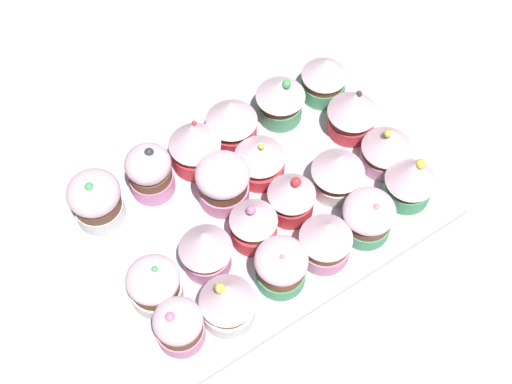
{
  "coord_description": "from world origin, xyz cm",
  "views": [
    {
      "loc": [
        -22.36,
        -34.02,
        74.75
      ],
      "look_at": [
        0.0,
        0.0,
        4.2
      ],
      "focal_mm": 49.13,
      "sensor_mm": 36.0,
      "label": 1
    }
  ],
  "objects": [
    {
      "name": "cupcake_14",
      "position": [
        16.08,
        2.66,
        4.96
      ],
      "size": [
        6.35,
        6.35,
        7.44
      ],
      "color": "#D1333D",
      "rests_on": "baking_tray"
    },
    {
      "name": "cupcake_9",
      "position": [
        2.99,
        -2.91,
        5.03
      ],
      "size": [
        5.64,
        5.64,
        7.82
      ],
      "color": "#D1333D",
      "rests_on": "baking_tray"
    },
    {
      "name": "cupcake_15",
      "position": [
        -16.11,
        8.95,
        4.88
      ],
      "size": [
        6.14,
        6.14,
        7.55
      ],
      "color": "white",
      "rests_on": "baking_tray"
    },
    {
      "name": "cupcake_19",
      "position": [
        9.83,
        9.37,
        4.86
      ],
      "size": [
        6.25,
        6.25,
        7.31
      ],
      "color": "#4C9E6B",
      "rests_on": "baking_tray"
    },
    {
      "name": "cupcake_8",
      "position": [
        -2.59,
        -3.43,
        4.95
      ],
      "size": [
        5.51,
        5.51,
        7.73
      ],
      "color": "#D1333D",
      "rests_on": "baking_tray"
    },
    {
      "name": "cupcake_10",
      "position": [
        9.35,
        -3.27,
        4.8
      ],
      "size": [
        6.32,
        6.32,
        6.92
      ],
      "color": "white",
      "rests_on": "baking_tray"
    },
    {
      "name": "cupcake_16",
      "position": [
        -9.13,
        8.82,
        4.9
      ],
      "size": [
        5.43,
        5.43,
        7.67
      ],
      "color": "pink",
      "rests_on": "baking_tray"
    },
    {
      "name": "cupcake_3",
      "position": [
        3.0,
        -9.57,
        4.74
      ],
      "size": [
        6.04,
        6.04,
        7.04
      ],
      "color": "pink",
      "rests_on": "baking_tray"
    },
    {
      "name": "cupcake_18",
      "position": [
        2.85,
        9.78,
        4.91
      ],
      "size": [
        6.4,
        6.4,
        7.26
      ],
      "color": "#D1333D",
      "rests_on": "baking_tray"
    },
    {
      "name": "cupcake_7",
      "position": [
        -8.87,
        -3.43,
        5.26
      ],
      "size": [
        5.99,
        5.99,
        7.77
      ],
      "color": "pink",
      "rests_on": "baking_tray"
    },
    {
      "name": "ground_plane",
      "position": [
        0.0,
        0.0,
        -1.5
      ],
      "size": [
        180.0,
        180.0,
        3.0
      ],
      "primitive_type": "cube",
      "color": "beige"
    },
    {
      "name": "baking_tray",
      "position": [
        0.0,
        0.0,
        0.6
      ],
      "size": [
        41.72,
        29.09,
        1.2
      ],
      "color": "silver",
      "rests_on": "ground_plane"
    },
    {
      "name": "cupcake_2",
      "position": [
        -2.95,
        -9.46,
        4.55
      ],
      "size": [
        5.9,
        5.9,
        6.76
      ],
      "color": "#4C9E6B",
      "rests_on": "baking_tray"
    },
    {
      "name": "cupcake_4",
      "position": [
        8.86,
        -9.75,
        4.31
      ],
      "size": [
        6.08,
        6.08,
        6.39
      ],
      "color": "#4C9E6B",
      "rests_on": "baking_tray"
    },
    {
      "name": "cupcake_11",
      "position": [
        16.46,
        -3.65,
        4.75
      ],
      "size": [
        6.17,
        6.17,
        7.21
      ],
      "color": "pink",
      "rests_on": "baking_tray"
    },
    {
      "name": "cupcake_0",
      "position": [
        -15.66,
        -9.15,
        4.44
      ],
      "size": [
        5.28,
        5.28,
        6.79
      ],
      "color": "pink",
      "rests_on": "baking_tray"
    },
    {
      "name": "cupcake_6",
      "position": [
        -15.57,
        -3.68,
        4.27
      ],
      "size": [
        5.86,
        5.86,
        6.33
      ],
      "color": "white",
      "rests_on": "baking_tray"
    },
    {
      "name": "cupcake_17",
      "position": [
        -2.76,
        9.16,
        5.1
      ],
      "size": [
        6.33,
        6.33,
        7.89
      ],
      "color": "#D1333D",
      "rests_on": "baking_tray"
    },
    {
      "name": "cupcake_13",
      "position": [
        2.88,
        3.59,
        4.51
      ],
      "size": [
        6.17,
        6.17,
        6.81
      ],
      "color": "#D1333D",
      "rests_on": "baking_tray"
    },
    {
      "name": "cupcake_12",
      "position": [
        -2.66,
        2.95,
        4.81
      ],
      "size": [
        6.37,
        6.37,
        7.01
      ],
      "color": "pink",
      "rests_on": "baking_tray"
    },
    {
      "name": "cupcake_20",
      "position": [
        16.53,
        9.24,
        4.58
      ],
      "size": [
        5.9,
        5.9,
        6.64
      ],
      "color": "#4C9E6B",
      "rests_on": "baking_tray"
    },
    {
      "name": "cupcake_5",
      "position": [
        15.83,
        -8.82,
        4.98
      ],
      "size": [
        6.07,
        6.07,
        7.66
      ],
      "color": "#4C9E6B",
      "rests_on": "baking_tray"
    },
    {
      "name": "cupcake_1",
      "position": [
        -10.12,
        -9.86,
        5.21
      ],
      "size": [
        6.04,
        6.04,
        8.28
      ],
      "color": "white",
      "rests_on": "baking_tray"
    }
  ]
}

